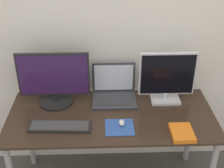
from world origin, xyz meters
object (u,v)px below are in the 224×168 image
object	(u,v)px
monitor_right	(167,78)
book	(182,133)
monitor_left	(54,80)
laptop	(114,91)
keyboard	(60,126)
mouse	(122,123)

from	to	relation	value
monitor_right	book	world-z (taller)	monitor_right
monitor_left	laptop	size ratio (longest dim) A/B	1.57
monitor_right	keyboard	xyz separation A→B (m)	(-0.77, -0.31, -0.19)
monitor_right	laptop	distance (m)	0.41
monitor_left	mouse	world-z (taller)	monitor_left
monitor_right	laptop	size ratio (longest dim) A/B	1.25
monitor_left	mouse	distance (m)	0.59
monitor_left	monitor_right	world-z (taller)	monitor_left
keyboard	mouse	bearing A→B (deg)	1.50
keyboard	mouse	world-z (taller)	mouse
laptop	book	size ratio (longest dim) A/B	1.77
monitor_left	mouse	xyz separation A→B (m)	(0.48, -0.30, -0.17)
monitor_left	book	world-z (taller)	monitor_left
laptop	monitor_right	bearing A→B (deg)	-7.30
monitor_right	mouse	xyz separation A→B (m)	(-0.35, -0.30, -0.17)
monitor_right	book	distance (m)	0.45
monitor_left	monitor_right	bearing A→B (deg)	0.01
monitor_left	book	size ratio (longest dim) A/B	2.77
monitor_right	mouse	bearing A→B (deg)	-139.47
keyboard	book	size ratio (longest dim) A/B	2.26
monitor_left	keyboard	distance (m)	0.37
book	monitor_right	bearing A→B (deg)	94.82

